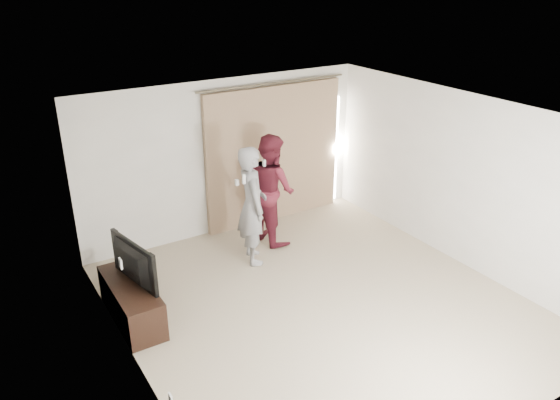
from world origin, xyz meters
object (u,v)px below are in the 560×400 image
at_px(person_man, 252,205).
at_px(tv, 127,265).
at_px(tv_console, 132,302).
at_px(person_woman, 271,188).

bearing_deg(person_man, tv, -165.69).
bearing_deg(person_man, tv_console, -165.69).
height_order(tv_console, person_woman, person_woman).
distance_m(tv, person_man, 2.16).
relative_size(tv, person_man, 0.54).
bearing_deg(tv_console, person_man, 14.31).
distance_m(person_man, person_woman, 0.75).
bearing_deg(person_woman, tv, -159.93).
bearing_deg(person_man, person_woman, 36.85).
distance_m(tv, person_woman, 2.86).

